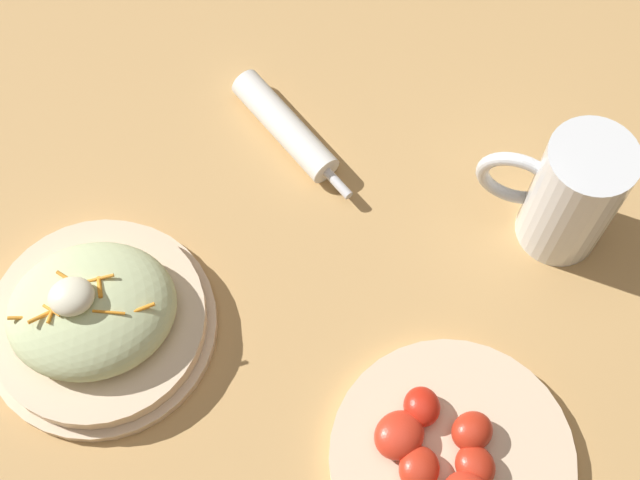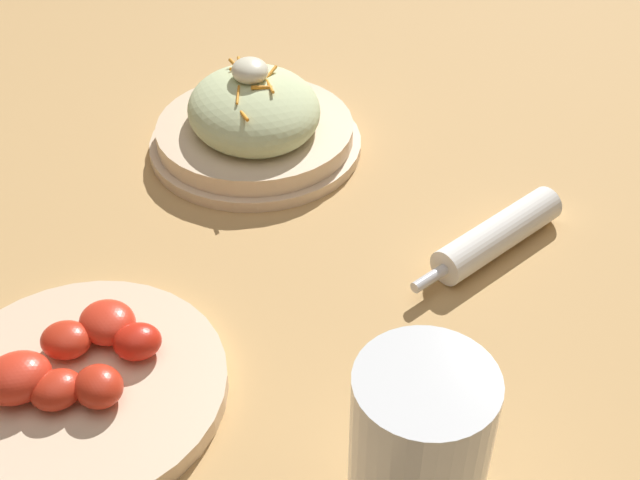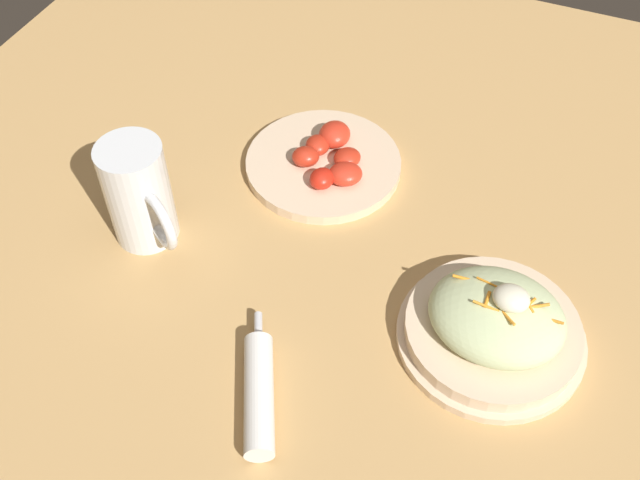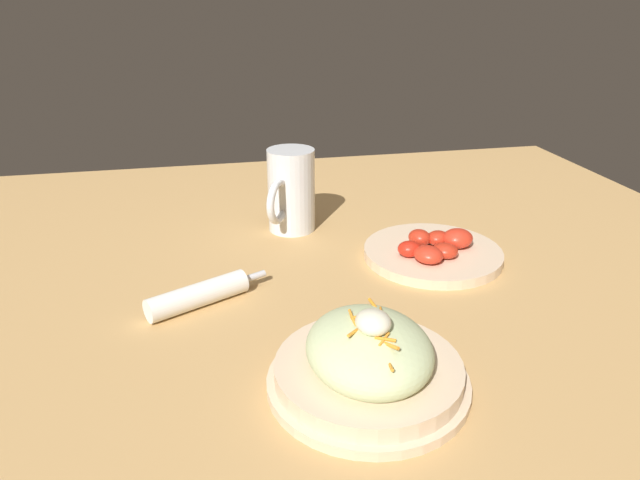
# 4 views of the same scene
# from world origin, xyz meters

# --- Properties ---
(ground_plane) EXTENTS (1.43, 1.43, 0.00)m
(ground_plane) POSITION_xyz_m (0.00, 0.00, 0.00)
(ground_plane) COLOR tan
(salad_plate) EXTENTS (0.22, 0.22, 0.10)m
(salad_plate) POSITION_xyz_m (0.19, -0.03, 0.03)
(salad_plate) COLOR beige
(salad_plate) RESTS_ON ground_plane
(beer_mug) EXTENTS (0.12, 0.10, 0.15)m
(beer_mug) POSITION_xyz_m (-0.27, -0.04, 0.07)
(beer_mug) COLOR white
(beer_mug) RESTS_ON ground_plane
(napkin_roll) EXTENTS (0.10, 0.17, 0.03)m
(napkin_roll) POSITION_xyz_m (-0.02, -0.20, 0.02)
(napkin_roll) COLOR white
(napkin_roll) RESTS_ON ground_plane
(tomato_plate) EXTENTS (0.22, 0.22, 0.05)m
(tomato_plate) POSITION_xyz_m (-0.10, 0.17, 0.01)
(tomato_plate) COLOR beige
(tomato_plate) RESTS_ON ground_plane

